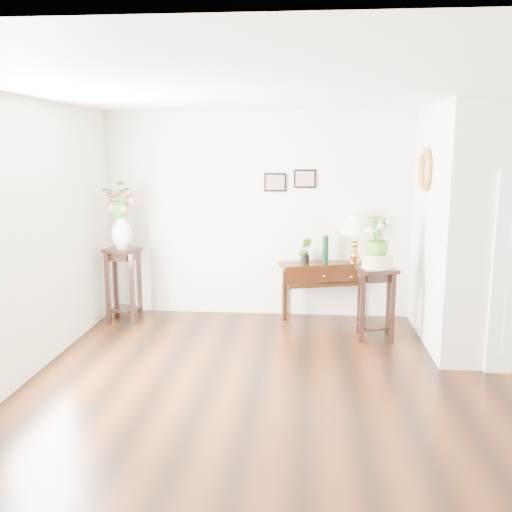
# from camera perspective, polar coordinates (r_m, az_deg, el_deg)

# --- Properties ---
(floor) EXTENTS (6.00, 5.50, 0.02)m
(floor) POSITION_cam_1_polar(r_m,az_deg,el_deg) (5.54, 7.22, -13.88)
(floor) COLOR #43200C
(floor) RESTS_ON ground
(ceiling) EXTENTS (6.00, 5.50, 0.02)m
(ceiling) POSITION_cam_1_polar(r_m,az_deg,el_deg) (5.07, 7.98, 16.31)
(ceiling) COLOR white
(ceiling) RESTS_ON ground
(wall_back) EXTENTS (6.00, 0.02, 2.80)m
(wall_back) POSITION_cam_1_polar(r_m,az_deg,el_deg) (7.84, 6.68, 4.03)
(wall_back) COLOR silver
(wall_back) RESTS_ON ground
(wall_front) EXTENTS (6.00, 0.02, 2.80)m
(wall_front) POSITION_cam_1_polar(r_m,az_deg,el_deg) (2.47, 10.50, -10.62)
(wall_front) COLOR silver
(wall_front) RESTS_ON ground
(wall_left) EXTENTS (0.02, 5.50, 2.80)m
(wall_left) POSITION_cam_1_polar(r_m,az_deg,el_deg) (5.81, -23.47, 0.94)
(wall_left) COLOR silver
(wall_left) RESTS_ON ground
(partition) EXTENTS (1.80, 1.95, 2.80)m
(partition) POSITION_cam_1_polar(r_m,az_deg,el_deg) (7.26, 23.74, 2.68)
(partition) COLOR silver
(partition) RESTS_ON floor
(art_print_left) EXTENTS (0.30, 0.02, 0.25)m
(art_print_left) POSITION_cam_1_polar(r_m,az_deg,el_deg) (7.79, 1.94, 7.37)
(art_print_left) COLOR black
(art_print_left) RESTS_ON wall_back
(art_print_right) EXTENTS (0.30, 0.02, 0.25)m
(art_print_right) POSITION_cam_1_polar(r_m,az_deg,el_deg) (7.78, 4.91, 7.70)
(art_print_right) COLOR black
(art_print_right) RESTS_ON wall_back
(wall_ornament) EXTENTS (0.07, 0.51, 0.51)m
(wall_ornament) POSITION_cam_1_polar(r_m,az_deg,el_deg) (7.08, 16.52, 8.25)
(wall_ornament) COLOR gold
(wall_ornament) RESTS_ON partition
(console_table) EXTENTS (1.24, 0.72, 0.79)m
(console_table) POSITION_cam_1_polar(r_m,az_deg,el_deg) (7.84, 6.75, -3.45)
(console_table) COLOR #331505
(console_table) RESTS_ON floor
(table_lamp) EXTENTS (0.47, 0.47, 0.67)m
(table_lamp) POSITION_cam_1_polar(r_m,az_deg,el_deg) (7.72, 9.89, 1.88)
(table_lamp) COLOR #C5843E
(table_lamp) RESTS_ON console_table
(green_vase) EXTENTS (0.10, 0.10, 0.37)m
(green_vase) POSITION_cam_1_polar(r_m,az_deg,el_deg) (7.73, 6.96, 0.61)
(green_vase) COLOR black
(green_vase) RESTS_ON console_table
(potted_plant) EXTENTS (0.18, 0.15, 0.31)m
(potted_plant) POSITION_cam_1_polar(r_m,az_deg,el_deg) (7.73, 4.92, 0.55)
(potted_plant) COLOR #3F8324
(potted_plant) RESTS_ON console_table
(plant_stand_a) EXTENTS (0.48, 0.48, 1.00)m
(plant_stand_a) POSITION_cam_1_polar(r_m,az_deg,el_deg) (7.85, -13.08, -2.82)
(plant_stand_a) COLOR black
(plant_stand_a) RESTS_ON floor
(porcelain_vase) EXTENTS (0.31, 0.31, 0.46)m
(porcelain_vase) POSITION_cam_1_polar(r_m,az_deg,el_deg) (7.72, -13.31, 2.44)
(porcelain_vase) COLOR white
(porcelain_vase) RESTS_ON plant_stand_a
(lily_arrangement) EXTENTS (0.54, 0.51, 0.48)m
(lily_arrangement) POSITION_cam_1_polar(r_m,az_deg,el_deg) (7.67, -13.44, 5.51)
(lily_arrangement) COLOR #3F8324
(lily_arrangement) RESTS_ON porcelain_vase
(plant_stand_b) EXTENTS (0.52, 0.52, 0.89)m
(plant_stand_b) POSITION_cam_1_polar(r_m,az_deg,el_deg) (7.13, 11.88, -4.63)
(plant_stand_b) COLOR black
(plant_stand_b) RESTS_ON floor
(ceramic_bowl) EXTENTS (0.43, 0.43, 0.16)m
(ceramic_bowl) POSITION_cam_1_polar(r_m,az_deg,el_deg) (7.01, 12.04, -0.50)
(ceramic_bowl) COLOR beige
(ceramic_bowl) RESTS_ON plant_stand_b
(narcissus) EXTENTS (0.35, 0.35, 0.51)m
(narcissus) POSITION_cam_1_polar(r_m,az_deg,el_deg) (6.96, 12.13, 1.88)
(narcissus) COLOR #3F8324
(narcissus) RESTS_ON ceramic_bowl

